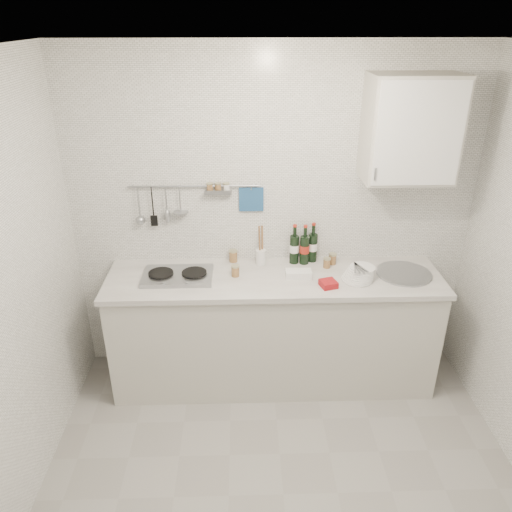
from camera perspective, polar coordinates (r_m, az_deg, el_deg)
The scene contains 16 objects.
floor at distance 3.38m, azimuth 3.14°, elevation -25.55°, with size 3.00×3.00×0.00m, color gray.
ceiling at distance 2.11m, azimuth 4.91°, elevation 22.07°, with size 3.00×3.00×0.00m, color silver.
back_wall at distance 3.76m, azimuth 1.91°, elevation 4.29°, with size 3.00×0.02×2.50m, color silver.
counter at distance 3.89m, azimuth 2.09°, elevation -8.63°, with size 2.44×0.64×0.96m.
wall_rail at distance 3.68m, azimuth -7.39°, elevation 6.50°, with size 0.98×0.09×0.34m.
wall_cabinet at distance 3.56m, azimuth 17.30°, elevation 13.69°, with size 0.60×0.38×0.70m.
plate_stack_hob at distance 3.69m, azimuth -10.08°, elevation -1.98°, with size 0.26×0.26×0.02m.
plate_stack_sink at distance 3.64m, azimuth 11.74°, elevation -1.98°, with size 0.24×0.23×0.10m.
wine_bottles at distance 3.78m, azimuth 5.51°, elevation 1.41°, with size 0.22×0.11×0.31m.
butter_dish at distance 3.61m, azimuth 4.88°, elevation -2.06°, with size 0.19×0.09×0.06m, color white.
strawberry_punnet at distance 3.52m, azimuth 8.27°, elevation -3.16°, with size 0.11×0.11×0.04m, color red.
utensil_crock at distance 3.77m, azimuth 0.56°, elevation 0.13°, with size 0.08×0.08×0.32m.
jar_a at distance 3.82m, azimuth -2.62°, elevation 0.02°, with size 0.07×0.07×0.09m.
jar_b at distance 3.83m, azimuth 8.73°, elevation -0.31°, with size 0.06×0.06×0.08m.
jar_c at distance 3.77m, azimuth 8.10°, elevation -0.76°, with size 0.06×0.06×0.08m.
jar_d at distance 3.61m, azimuth -2.38°, elevation -1.69°, with size 0.06×0.06×0.09m.
Camera 1 is at (-0.23, -2.09, 2.64)m, focal length 35.00 mm.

